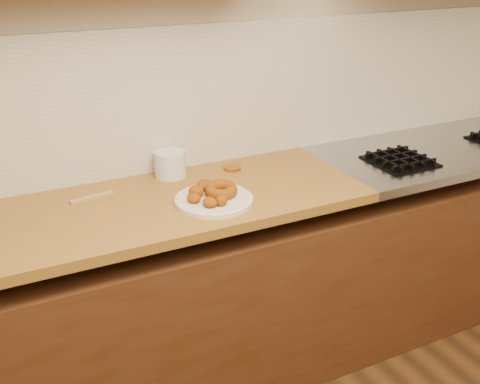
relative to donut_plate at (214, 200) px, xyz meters
name	(u,v)px	position (x,y,z in m)	size (l,w,h in m)	color
wall_back	(198,61)	(0.12, 0.41, 0.44)	(4.00, 0.02, 2.70)	#BCAF8E
base_cabinet	(231,294)	(0.12, 0.10, -0.52)	(3.60, 0.60, 0.77)	#492C17
butcher_block	(66,224)	(-0.53, 0.10, -0.03)	(2.30, 0.62, 0.04)	olive
stovetop	(444,149)	(1.27, 0.10, -0.03)	(1.30, 0.62, 0.04)	#9EA0A5
backsplash	(200,97)	(0.12, 0.40, 0.29)	(3.60, 0.02, 0.60)	beige
burner_grates	(454,149)	(1.24, 0.02, 0.00)	(0.91, 0.26, 0.03)	black
donut_plate	(214,200)	(0.00, 0.00, 0.00)	(0.30, 0.30, 0.02)	silver
ring_donut	(221,190)	(0.04, 0.01, 0.03)	(0.13, 0.13, 0.04)	#863B00
fried_dough_chunks	(206,194)	(-0.03, 0.01, 0.03)	(0.16, 0.23, 0.05)	#863B00
plastic_tub	(170,164)	(-0.06, 0.32, 0.05)	(0.13, 0.13, 0.11)	silver
tub_lid	(172,169)	(-0.03, 0.38, -0.01)	(0.11, 0.11, 0.01)	white
brass_jar_lid	(232,168)	(0.21, 0.27, 0.00)	(0.08, 0.08, 0.01)	#B26D1F
wooden_utensil	(92,198)	(-0.41, 0.23, 0.00)	(0.17, 0.02, 0.01)	#A18650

